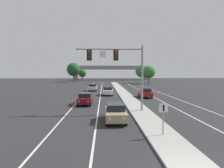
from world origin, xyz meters
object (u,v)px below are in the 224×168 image
object	(u,v)px
median_sign_post	(163,114)
car_receding_red	(145,93)
car_oncoming_silver	(93,87)
tree_far_right_c	(149,72)
tree_far_left_c	(82,73)
car_oncoming_darkred	(85,98)
tree_far_right_b	(142,71)
car_oncoming_white	(108,91)
overhead_signal_mast	(121,64)
tree_far_left_b	(73,69)
car_oncoming_tan	(115,112)

from	to	relation	value
median_sign_post	car_receding_red	bearing A→B (deg)	81.59
car_oncoming_silver	tree_far_right_c	world-z (taller)	tree_far_right_c
tree_far_right_c	tree_far_left_c	bearing A→B (deg)	135.72
tree_far_right_c	car_oncoming_darkred	bearing A→B (deg)	-112.74
median_sign_post	tree_far_right_b	size ratio (longest dim) A/B	0.31
car_oncoming_white	overhead_signal_mast	bearing A→B (deg)	-86.11
car_oncoming_silver	car_receding_red	xyz separation A→B (m)	(9.76, -12.55, 0.00)
median_sign_post	car_oncoming_darkred	bearing A→B (deg)	115.37
median_sign_post	tree_far_right_b	bearing A→B (deg)	80.54
car_oncoming_silver	tree_far_right_b	world-z (taller)	tree_far_right_b
overhead_signal_mast	tree_far_right_c	bearing A→B (deg)	73.96
tree_far_left_c	tree_far_right_c	bearing A→B (deg)	-44.28
tree_far_right_c	tree_far_left_b	distance (m)	33.27
car_oncoming_white	median_sign_post	bearing A→B (deg)	-82.49
car_receding_red	tree_far_right_c	distance (m)	39.44
car_oncoming_white	tree_far_left_b	world-z (taller)	tree_far_left_b
car_receding_red	median_sign_post	bearing A→B (deg)	-98.41
overhead_signal_mast	median_sign_post	world-z (taller)	overhead_signal_mast
car_oncoming_tan	tree_far_right_b	world-z (taller)	tree_far_right_b
tree_far_right_b	overhead_signal_mast	bearing A→B (deg)	-103.02
car_oncoming_darkred	car_oncoming_white	world-z (taller)	same
tree_far_right_c	tree_far_left_b	size ratio (longest dim) A/B	0.81
car_oncoming_darkred	car_oncoming_white	size ratio (longest dim) A/B	0.99
car_receding_red	tree_far_left_c	distance (m)	66.87
car_oncoming_darkred	tree_far_right_b	bearing A→B (deg)	71.10
tree_far_right_b	tree_far_left_b	bearing A→B (deg)	161.20
median_sign_post	car_oncoming_white	distance (m)	25.02
car_oncoming_silver	tree_far_right_c	bearing A→B (deg)	53.47
car_receding_red	tree_far_right_b	size ratio (longest dim) A/B	0.62
overhead_signal_mast	tree_far_left_c	distance (m)	77.75
car_receding_red	tree_far_left_b	world-z (taller)	tree_far_left_b
car_oncoming_tan	car_oncoming_darkred	size ratio (longest dim) A/B	1.00
car_oncoming_darkred	car_oncoming_silver	size ratio (longest dim) A/B	0.99
car_oncoming_darkred	car_receding_red	world-z (taller)	same
overhead_signal_mast	car_oncoming_white	world-z (taller)	overhead_signal_mast
car_oncoming_white	tree_far_right_b	bearing A→B (deg)	70.68
car_oncoming_darkred	tree_far_right_c	xyz separation A→B (m)	(18.97, 45.26, 3.59)
median_sign_post	tree_far_left_b	distance (m)	76.60
overhead_signal_mast	tree_far_right_b	size ratio (longest dim) A/B	1.03
overhead_signal_mast	car_oncoming_white	distance (m)	16.69
tree_far_left_b	car_receding_red	bearing A→B (deg)	-69.21
overhead_signal_mast	car_oncoming_tan	size ratio (longest dim) A/B	1.66
car_oncoming_white	tree_far_left_b	size ratio (longest dim) A/B	0.54
car_receding_red	tree_far_right_b	bearing A→B (deg)	80.04
car_receding_red	car_oncoming_white	bearing A→B (deg)	149.78
car_oncoming_darkred	tree_far_right_c	bearing A→B (deg)	67.26
car_oncoming_darkred	tree_far_right_c	world-z (taller)	tree_far_right_c
car_oncoming_tan	tree_far_left_c	size ratio (longest dim) A/B	0.78
tree_far_right_b	car_receding_red	bearing A→B (deg)	-99.96
car_oncoming_tan	tree_far_left_c	xyz separation A→B (m)	(-11.55, 80.96, 2.90)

